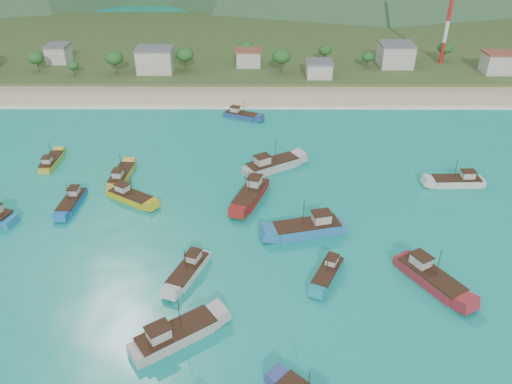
{
  "coord_description": "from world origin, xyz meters",
  "views": [
    {
      "loc": [
        1.22,
        -63.11,
        51.21
      ],
      "look_at": [
        0.87,
        18.0,
        3.0
      ],
      "focal_mm": 35.0,
      "sensor_mm": 36.0,
      "label": 1
    }
  ],
  "objects_px": {
    "boat_4": "(189,271)",
    "boat_7": "(175,336)",
    "boat_8": "(328,273)",
    "boat_20": "(72,202)",
    "boat_0": "(308,229)",
    "boat_17": "(272,166)",
    "boat_13": "(457,182)",
    "boat_27": "(430,278)",
    "boat_9": "(251,195)",
    "boat_10": "(241,116)",
    "boat_25": "(51,162)",
    "boat_6": "(130,197)",
    "boat_15": "(121,176)"
  },
  "relations": [
    {
      "from": "boat_4",
      "to": "boat_17",
      "type": "distance_m",
      "value": 37.55
    },
    {
      "from": "boat_0",
      "to": "boat_17",
      "type": "height_order",
      "value": "boat_0"
    },
    {
      "from": "boat_4",
      "to": "boat_25",
      "type": "relative_size",
      "value": 1.14
    },
    {
      "from": "boat_7",
      "to": "boat_20",
      "type": "bearing_deg",
      "value": -179.35
    },
    {
      "from": "boat_6",
      "to": "boat_7",
      "type": "bearing_deg",
      "value": 53.96
    },
    {
      "from": "boat_8",
      "to": "boat_10",
      "type": "bearing_deg",
      "value": -50.82
    },
    {
      "from": "boat_6",
      "to": "boat_9",
      "type": "bearing_deg",
      "value": 124.15
    },
    {
      "from": "boat_6",
      "to": "boat_7",
      "type": "distance_m",
      "value": 38.31
    },
    {
      "from": "boat_7",
      "to": "boat_13",
      "type": "xyz_separation_m",
      "value": [
        51.87,
        42.0,
        -0.14
      ]
    },
    {
      "from": "boat_4",
      "to": "boat_27",
      "type": "bearing_deg",
      "value": -161.7
    },
    {
      "from": "boat_9",
      "to": "boat_25",
      "type": "distance_m",
      "value": 46.66
    },
    {
      "from": "boat_4",
      "to": "boat_9",
      "type": "bearing_deg",
      "value": -91.56
    },
    {
      "from": "boat_13",
      "to": "boat_20",
      "type": "bearing_deg",
      "value": 94.27
    },
    {
      "from": "boat_0",
      "to": "boat_27",
      "type": "bearing_deg",
      "value": -140.19
    },
    {
      "from": "boat_0",
      "to": "boat_9",
      "type": "bearing_deg",
      "value": 27.69
    },
    {
      "from": "boat_7",
      "to": "boat_27",
      "type": "relative_size",
      "value": 0.97
    },
    {
      "from": "boat_20",
      "to": "boat_15",
      "type": "bearing_deg",
      "value": -121.38
    },
    {
      "from": "boat_6",
      "to": "boat_13",
      "type": "bearing_deg",
      "value": 128.11
    },
    {
      "from": "boat_17",
      "to": "boat_8",
      "type": "bearing_deg",
      "value": -19.09
    },
    {
      "from": "boat_13",
      "to": "boat_20",
      "type": "height_order",
      "value": "boat_13"
    },
    {
      "from": "boat_13",
      "to": "boat_6",
      "type": "bearing_deg",
      "value": 93.71
    },
    {
      "from": "boat_13",
      "to": "boat_27",
      "type": "xyz_separation_m",
      "value": [
        -14.5,
        -30.17,
        0.15
      ]
    },
    {
      "from": "boat_13",
      "to": "boat_25",
      "type": "xyz_separation_m",
      "value": [
        -86.61,
        8.76,
        -0.18
      ]
    },
    {
      "from": "boat_0",
      "to": "boat_7",
      "type": "relative_size",
      "value": 1.14
    },
    {
      "from": "boat_7",
      "to": "boat_6",
      "type": "bearing_deg",
      "value": 165.86
    },
    {
      "from": "boat_0",
      "to": "boat_8",
      "type": "xyz_separation_m",
      "value": [
        2.12,
        -11.52,
        -0.44
      ]
    },
    {
      "from": "boat_25",
      "to": "boat_27",
      "type": "relative_size",
      "value": 0.74
    },
    {
      "from": "boat_4",
      "to": "boat_7",
      "type": "height_order",
      "value": "boat_7"
    },
    {
      "from": "boat_13",
      "to": "boat_25",
      "type": "distance_m",
      "value": 87.05
    },
    {
      "from": "boat_20",
      "to": "boat_25",
      "type": "distance_m",
      "value": 19.61
    },
    {
      "from": "boat_0",
      "to": "boat_9",
      "type": "distance_m",
      "value": 15.41
    },
    {
      "from": "boat_8",
      "to": "boat_15",
      "type": "bearing_deg",
      "value": -12.39
    },
    {
      "from": "boat_15",
      "to": "boat_20",
      "type": "bearing_deg",
      "value": -119.9
    },
    {
      "from": "boat_7",
      "to": "boat_10",
      "type": "bearing_deg",
      "value": 139.79
    },
    {
      "from": "boat_4",
      "to": "boat_10",
      "type": "relative_size",
      "value": 1.04
    },
    {
      "from": "boat_8",
      "to": "boat_13",
      "type": "distance_m",
      "value": 41.5
    },
    {
      "from": "boat_4",
      "to": "boat_20",
      "type": "bearing_deg",
      "value": -18.14
    },
    {
      "from": "boat_13",
      "to": "boat_4",
      "type": "bearing_deg",
      "value": 117.01
    },
    {
      "from": "boat_10",
      "to": "boat_17",
      "type": "distance_m",
      "value": 30.42
    },
    {
      "from": "boat_6",
      "to": "boat_27",
      "type": "distance_m",
      "value": 56.58
    },
    {
      "from": "boat_4",
      "to": "boat_7",
      "type": "relative_size",
      "value": 0.87
    },
    {
      "from": "boat_8",
      "to": "boat_25",
      "type": "height_order",
      "value": "boat_25"
    },
    {
      "from": "boat_8",
      "to": "boat_17",
      "type": "xyz_separation_m",
      "value": [
        -8.0,
        35.28,
        0.43
      ]
    },
    {
      "from": "boat_15",
      "to": "boat_6",
      "type": "bearing_deg",
      "value": -62.55
    },
    {
      "from": "boat_0",
      "to": "boat_17",
      "type": "bearing_deg",
      "value": 0.1
    },
    {
      "from": "boat_13",
      "to": "boat_27",
      "type": "height_order",
      "value": "boat_27"
    },
    {
      "from": "boat_8",
      "to": "boat_4",
      "type": "bearing_deg",
      "value": 24.81
    },
    {
      "from": "boat_9",
      "to": "boat_17",
      "type": "distance_m",
      "value": 12.96
    },
    {
      "from": "boat_8",
      "to": "boat_20",
      "type": "bearing_deg",
      "value": 1.88
    },
    {
      "from": "boat_17",
      "to": "boat_9",
      "type": "bearing_deg",
      "value": -51.37
    }
  ]
}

